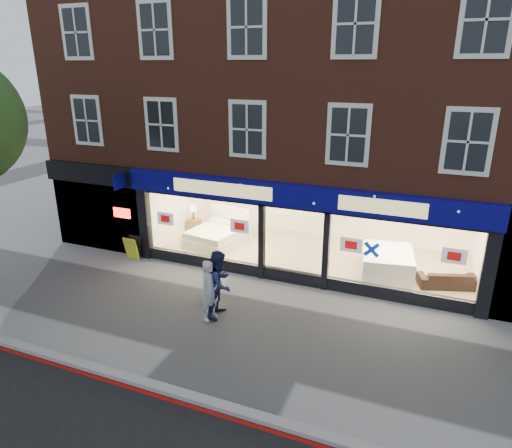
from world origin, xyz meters
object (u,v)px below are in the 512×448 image
Objects in this scene: a_board at (133,248)px; pedestrian_grey at (210,290)px; pedestrian_blue at (220,284)px; sofa at (448,279)px; mattress_stack at (387,263)px; display_bed at (218,235)px.

pedestrian_grey is at bearing -27.15° from a_board.
pedestrian_blue is at bearing -9.83° from pedestrian_grey.
sofa is 1.03× the size of pedestrian_grey.
pedestrian_blue reaches higher than sofa.
pedestrian_grey is (-6.01, -4.31, 0.50)m from sofa.
pedestrian_grey is at bearing 17.85° from sofa.
mattress_stack reaches higher than a_board.
sofa is (1.86, -0.22, -0.13)m from mattress_stack.
pedestrian_blue is at bearing -23.57° from a_board.
mattress_stack is 5.84m from pedestrian_blue.
display_bed is 2.82× the size of a_board.
pedestrian_grey is 0.34m from pedestrian_blue.
display_bed is 8.26m from sofa.
a_board is (-2.22, -2.31, -0.02)m from display_bed.
mattress_stack is at bearing 5.83° from display_bed.
a_board reaches higher than sofa.
display_bed is 5.20m from pedestrian_blue.
a_board is (-8.60, -1.96, -0.07)m from mattress_stack.
a_board is 5.17m from pedestrian_blue.
mattress_stack is at bearing 15.63° from a_board.
pedestrian_blue reaches higher than a_board.
a_board is 5.16m from pedestrian_grey.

